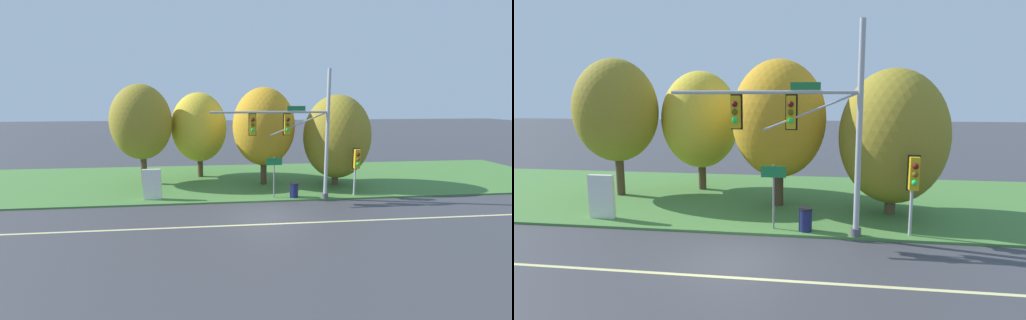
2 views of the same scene
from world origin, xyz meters
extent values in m
plane|color=#3D3D42|center=(0.00, 0.00, 0.00)|extent=(160.00, 160.00, 0.00)
cube|color=beige|center=(0.00, -1.20, 0.00)|extent=(36.00, 0.16, 0.01)
cube|color=#477A38|center=(0.00, 8.25, 0.05)|extent=(48.00, 11.50, 0.10)
cylinder|color=#9EA0A5|center=(4.01, 2.71, 4.06)|extent=(0.22, 0.22, 7.92)
cylinder|color=#4C4C51|center=(4.01, 2.71, 0.25)|extent=(0.40, 0.40, 0.30)
cylinder|color=#9EA0A5|center=(0.48, 2.71, 5.47)|extent=(7.07, 0.14, 0.14)
cylinder|color=#9EA0A5|center=(2.25, 2.71, 4.77)|extent=(3.56, 0.08, 1.47)
cube|color=gold|center=(1.52, 2.71, 4.74)|extent=(0.34, 0.28, 1.22)
cube|color=black|center=(1.52, 2.87, 4.74)|extent=(0.46, 0.04, 1.34)
sphere|color=#4C0C0C|center=(1.52, 2.53, 5.04)|extent=(0.22, 0.22, 0.22)
sphere|color=#51420C|center=(1.52, 2.53, 4.74)|extent=(0.22, 0.22, 0.22)
sphere|color=green|center=(1.52, 2.53, 4.44)|extent=(0.22, 0.22, 0.22)
cube|color=gold|center=(-0.56, 2.71, 4.74)|extent=(0.34, 0.28, 1.22)
cube|color=black|center=(-0.56, 2.87, 4.74)|extent=(0.46, 0.04, 1.34)
sphere|color=#4C0C0C|center=(-0.56, 2.53, 5.04)|extent=(0.22, 0.22, 0.22)
sphere|color=#51420C|center=(-0.56, 2.53, 4.74)|extent=(0.22, 0.22, 0.22)
sphere|color=green|center=(-0.56, 2.53, 4.44)|extent=(0.22, 0.22, 0.22)
cube|color=#196B33|center=(2.05, 2.66, 5.69)|extent=(1.10, 0.04, 0.28)
cylinder|color=#9EA0A5|center=(6.06, 3.07, 1.59)|extent=(0.12, 0.12, 2.98)
cube|color=gold|center=(6.06, 2.87, 2.52)|extent=(0.34, 0.28, 1.22)
cube|color=black|center=(6.06, 3.03, 2.52)|extent=(0.46, 0.04, 1.34)
sphere|color=#4C0C0C|center=(6.06, 2.69, 2.82)|extent=(0.22, 0.22, 0.22)
sphere|color=#51420C|center=(6.06, 2.69, 2.52)|extent=(0.22, 0.22, 0.22)
sphere|color=green|center=(6.06, 2.69, 2.22)|extent=(0.22, 0.22, 0.22)
cylinder|color=slate|center=(0.82, 3.15, 1.39)|extent=(0.08, 0.08, 2.58)
cube|color=#197238|center=(0.82, 3.12, 2.41)|extent=(0.99, 0.03, 0.45)
cylinder|color=#4C3823|center=(-8.04, 7.61, 1.77)|extent=(0.43, 0.43, 3.34)
ellipsoid|color=olive|center=(-8.04, 7.61, 4.61)|extent=(4.27, 4.27, 5.34)
cylinder|color=#4C3823|center=(-4.10, 9.51, 1.49)|extent=(0.43, 0.43, 2.77)
ellipsoid|color=gold|center=(-4.10, 9.51, 4.05)|extent=(4.29, 4.29, 5.36)
cylinder|color=#4C3823|center=(0.62, 6.68, 1.58)|extent=(0.44, 0.44, 2.97)
ellipsoid|color=#C68C1E|center=(0.62, 6.68, 4.29)|extent=(4.43, 4.43, 5.54)
cylinder|color=brown|center=(5.75, 5.92, 1.20)|extent=(0.47, 0.47, 2.19)
ellipsoid|color=olive|center=(5.75, 5.92, 3.59)|extent=(4.73, 4.73, 5.91)
cube|color=silver|center=(-6.73, 3.55, 1.05)|extent=(1.10, 0.24, 1.90)
cube|color=#4C4C51|center=(-7.13, 3.55, 0.15)|extent=(0.10, 0.20, 0.10)
cube|color=#4C4C51|center=(-6.33, 3.55, 0.15)|extent=(0.10, 0.20, 0.10)
cylinder|color=#191E4C|center=(2.09, 3.03, 0.53)|extent=(0.52, 0.52, 0.85)
cylinder|color=black|center=(2.09, 3.03, 0.99)|extent=(0.56, 0.56, 0.08)
camera|label=1|loc=(-2.55, -17.50, 6.33)|focal=24.00mm
camera|label=2|loc=(2.77, -12.08, 5.29)|focal=28.00mm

